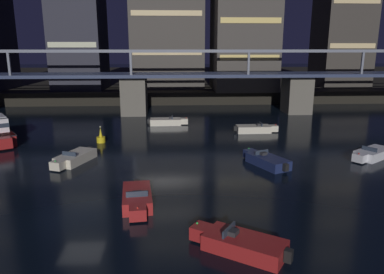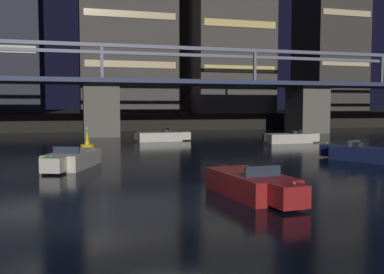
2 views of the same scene
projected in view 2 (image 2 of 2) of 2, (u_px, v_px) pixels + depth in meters
ground_plane at (170, 212)px, 12.99m from camera, size 400.00×400.00×0.00m
far_riverbank at (87, 116)px, 91.77m from camera, size 240.00×80.00×2.20m
river_bridge at (101, 97)px, 45.39m from camera, size 103.90×6.40×9.38m
tower_east_tall at (225, 10)px, 61.67m from camera, size 10.78×12.30×29.94m
speedboat_near_right at (162, 136)px, 39.27m from camera, size 5.20×1.85×1.16m
speedboat_mid_center at (290, 138)px, 37.33m from camera, size 5.20×1.84×1.16m
speedboat_mid_right at (364, 154)px, 25.07m from camera, size 3.33×4.98×1.16m
speedboat_far_left at (253, 185)px, 15.18m from camera, size 2.21×5.23×1.16m
speedboat_far_center at (71, 160)px, 22.23m from camera, size 3.10×5.08×1.16m
channel_buoy at (87, 146)px, 29.11m from camera, size 0.90×0.90×1.76m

